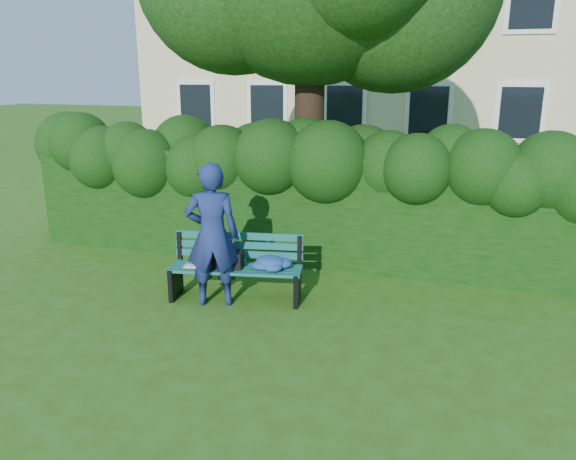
% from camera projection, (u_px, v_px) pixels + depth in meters
% --- Properties ---
extents(ground, '(80.00, 80.00, 0.00)m').
position_uv_depth(ground, '(275.00, 310.00, 7.47)').
color(ground, '#315411').
rests_on(ground, ground).
extents(hedge, '(10.00, 1.00, 1.80)m').
position_uv_depth(hedge, '(317.00, 208.00, 9.24)').
color(hedge, black).
rests_on(hedge, ground).
extents(park_bench, '(1.89, 0.87, 0.89)m').
position_uv_depth(park_bench, '(243.00, 265.00, 7.73)').
color(park_bench, '#0E4642').
rests_on(park_bench, ground).
extents(man_reading, '(0.83, 0.68, 1.95)m').
position_uv_depth(man_reading, '(212.00, 235.00, 7.43)').
color(man_reading, navy).
rests_on(man_reading, ground).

